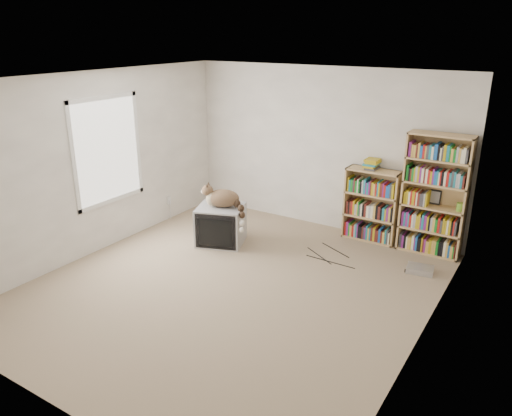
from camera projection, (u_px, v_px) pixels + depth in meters
The scene contains 17 objects.
floor at pixel (232, 287), 6.16m from camera, with size 4.50×5.00×0.01m, color #9C876A.
wall_back at pixel (323, 149), 7.73m from camera, with size 4.50×0.02×2.50m, color white.
wall_front at pixel (40, 276), 3.75m from camera, with size 4.50×0.02×2.50m, color white.
wall_left at pixel (97, 164), 6.87m from camera, with size 0.02×5.00×2.50m, color white.
wall_right at pixel (429, 230), 4.61m from camera, with size 0.02×5.00×2.50m, color white.
ceiling at pixel (228, 79), 5.32m from camera, with size 4.50×5.00×0.02m, color white.
window at pixel (107, 151), 6.97m from camera, with size 0.02×1.22×1.52m, color white.
crt_tv at pixel (221, 225), 7.36m from camera, with size 0.82×0.78×0.57m.
cat at pixel (226, 201), 7.18m from camera, with size 0.79×0.48×0.57m.
bookcase_tall at pixel (434, 198), 6.87m from camera, with size 0.85×0.30×1.70m.
bookcase_short at pixel (372, 207), 7.42m from camera, with size 0.79×0.30×1.09m.
book_stack at pixel (372, 164), 7.23m from camera, with size 0.21×0.27×0.15m, color red.
green_mug at pixel (461, 207), 6.70m from camera, with size 0.10×0.10×0.11m, color #6BA62F.
framed_print at pixel (435, 197), 6.94m from camera, with size 0.15×0.01×0.20m, color black.
dvd_player at pixel (420, 269), 6.53m from camera, with size 0.34×0.24×0.08m, color #B3B3B8.
wall_outlet at pixel (169, 200), 8.28m from camera, with size 0.01×0.08×0.13m, color silver.
floor_cables at pixel (314, 249), 7.22m from camera, with size 1.20×0.70×0.01m, color black, non-canonical shape.
Camera 1 is at (3.17, -4.46, 3.01)m, focal length 35.00 mm.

